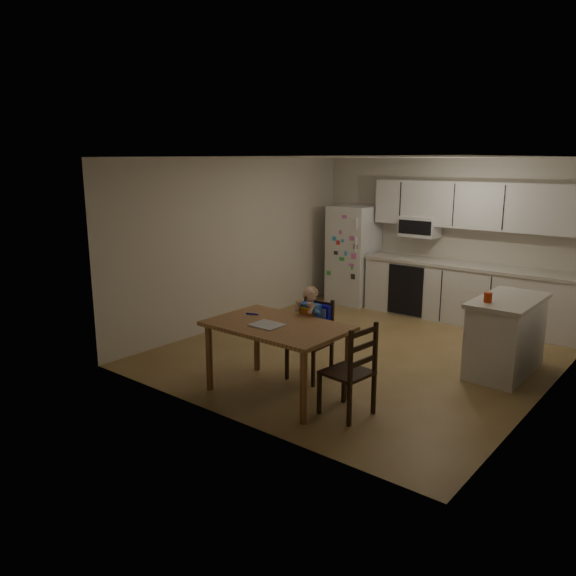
% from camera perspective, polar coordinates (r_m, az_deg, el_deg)
% --- Properties ---
extents(room, '(4.52, 5.01, 2.51)m').
position_cam_1_polar(room, '(7.60, 9.81, 3.47)').
color(room, olive).
rests_on(room, ground).
extents(refrigerator, '(0.72, 0.70, 1.70)m').
position_cam_1_polar(refrigerator, '(9.87, 6.65, 3.36)').
color(refrigerator, silver).
rests_on(refrigerator, ground).
extents(kitchen_run, '(3.37, 0.62, 2.15)m').
position_cam_1_polar(kitchen_run, '(9.03, 18.00, 2.11)').
color(kitchen_run, silver).
rests_on(kitchen_run, ground).
extents(kitchen_island, '(0.64, 1.22, 0.90)m').
position_cam_1_polar(kitchen_island, '(7.10, 21.26, -4.50)').
color(kitchen_island, silver).
rests_on(kitchen_island, ground).
extents(red_cup, '(0.09, 0.09, 0.11)m').
position_cam_1_polar(red_cup, '(6.70, 19.64, -0.90)').
color(red_cup, '#BF310C').
rests_on(red_cup, kitchen_island).
extents(dining_table, '(1.46, 0.94, 0.78)m').
position_cam_1_polar(dining_table, '(5.95, -1.09, -4.66)').
color(dining_table, brown).
rests_on(dining_table, ground).
extents(napkin, '(0.32, 0.27, 0.01)m').
position_cam_1_polar(napkin, '(5.87, -2.15, -3.76)').
color(napkin, silver).
rests_on(napkin, dining_table).
extents(toddler_spoon, '(0.12, 0.06, 0.02)m').
position_cam_1_polar(toddler_spoon, '(6.29, -3.76, -2.63)').
color(toddler_spoon, '#1312C3').
rests_on(toddler_spoon, dining_table).
extents(chair_booster, '(0.42, 0.42, 1.08)m').
position_cam_1_polar(chair_booster, '(6.41, 2.45, -3.57)').
color(chair_booster, black).
rests_on(chair_booster, ground).
extents(chair_side, '(0.46, 0.46, 0.95)m').
position_cam_1_polar(chair_side, '(5.50, 6.81, -7.80)').
color(chair_side, black).
rests_on(chair_side, ground).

